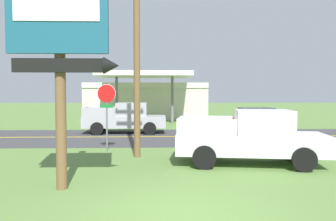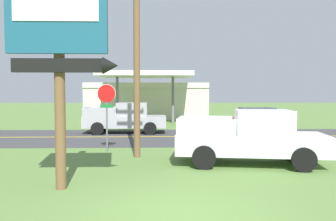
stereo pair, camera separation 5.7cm
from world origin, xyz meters
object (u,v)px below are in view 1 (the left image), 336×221
at_px(stop_sign, 107,106).
at_px(pickup_silver_on_road, 126,118).
at_px(motel_sign, 61,31).
at_px(utility_pole, 137,28).
at_px(gas_station, 146,100).
at_px(pickup_white_parked_on_lawn, 252,138).
at_px(car_red_mid_lane, 258,120).

relative_size(stop_sign, pickup_silver_on_road, 0.57).
relative_size(motel_sign, utility_pole, 0.64).
bearing_deg(utility_pole, stop_sign, 136.84).
distance_m(utility_pole, gas_station, 21.99).
bearing_deg(motel_sign, utility_pole, 70.15).
xyz_separation_m(utility_pole, pickup_white_parked_on_lawn, (4.19, -1.58, -4.18)).
bearing_deg(pickup_silver_on_road, car_red_mid_lane, 0.00).
distance_m(motel_sign, pickup_white_parked_on_lawn, 7.39).
height_order(pickup_white_parked_on_lawn, car_red_mid_lane, pickup_white_parked_on_lawn).
height_order(motel_sign, gas_station, motel_sign).
relative_size(gas_station, pickup_white_parked_on_lawn, 2.20).
distance_m(motel_sign, gas_station, 26.60).
xyz_separation_m(stop_sign, pickup_silver_on_road, (0.21, 7.09, -1.06)).
xyz_separation_m(stop_sign, car_red_mid_lane, (8.77, 7.09, -1.20)).
relative_size(pickup_white_parked_on_lawn, pickup_silver_on_road, 1.05).
relative_size(motel_sign, pickup_silver_on_road, 1.20).
xyz_separation_m(motel_sign, stop_sign, (0.31, 6.01, -2.13)).
bearing_deg(car_red_mid_lane, pickup_white_parked_on_lawn, -107.73).
bearing_deg(motel_sign, car_red_mid_lane, 55.28).
relative_size(pickup_silver_on_road, car_red_mid_lane, 1.24).
xyz_separation_m(utility_pole, gas_station, (-0.22, 21.76, -3.20)).
relative_size(stop_sign, car_red_mid_lane, 0.70).
bearing_deg(pickup_silver_on_road, stop_sign, -91.73).
xyz_separation_m(pickup_white_parked_on_lawn, car_red_mid_lane, (3.19, 9.98, -0.13)).
height_order(stop_sign, pickup_silver_on_road, stop_sign).
bearing_deg(stop_sign, pickup_white_parked_on_lawn, -27.37).
bearing_deg(stop_sign, gas_station, 86.73).
distance_m(gas_station, pickup_white_parked_on_lawn, 23.77).
height_order(motel_sign, pickup_silver_on_road, motel_sign).
bearing_deg(pickup_silver_on_road, motel_sign, -92.31).
distance_m(stop_sign, car_red_mid_lane, 11.34).
xyz_separation_m(gas_station, pickup_silver_on_road, (-0.95, -13.36, -0.98)).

